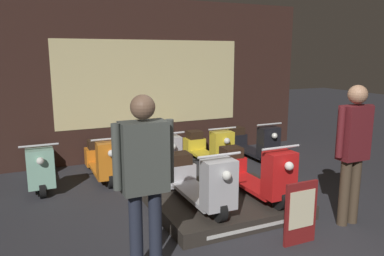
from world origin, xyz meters
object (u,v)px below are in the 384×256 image
(scooter_display_right, at_px, (254,172))
(person_right_browsing, at_px, (353,145))
(scooter_display_left, at_px, (198,181))
(person_left_browsing, at_px, (144,171))
(scooter_backrow_4, at_px, (252,143))
(scooter_backrow_0, at_px, (40,167))
(scooter_backrow_3, at_px, (208,148))
(scooter_backrow_2, at_px, (159,153))
(scooter_backrow_1, at_px, (103,160))
(price_sign_board, at_px, (301,213))

(scooter_display_right, xyz_separation_m, person_right_browsing, (0.78, -0.97, 0.53))
(scooter_display_left, height_order, person_left_browsing, person_left_browsing)
(scooter_display_left, distance_m, scooter_backrow_4, 3.11)
(scooter_backrow_0, bearing_deg, scooter_display_right, -38.25)
(scooter_backrow_4, relative_size, person_right_browsing, 0.91)
(scooter_backrow_3, height_order, scooter_backrow_4, same)
(scooter_backrow_2, height_order, person_left_browsing, person_left_browsing)
(scooter_backrow_1, height_order, person_right_browsing, person_right_browsing)
(scooter_backrow_0, relative_size, scooter_backrow_1, 1.00)
(person_left_browsing, height_order, person_right_browsing, person_left_browsing)
(scooter_display_right, height_order, scooter_backrow_0, scooter_display_right)
(scooter_backrow_1, bearing_deg, scooter_backrow_0, 180.00)
(scooter_display_left, xyz_separation_m, scooter_backrow_2, (0.20, 2.14, -0.18))
(person_right_browsing, bearing_deg, scooter_display_right, 128.79)
(scooter_backrow_3, relative_size, scooter_backrow_4, 1.00)
(scooter_backrow_2, relative_size, person_right_browsing, 0.91)
(scooter_display_right, relative_size, person_left_browsing, 0.91)
(scooter_backrow_1, xyz_separation_m, scooter_backrow_4, (3.07, 0.00, 0.00))
(person_left_browsing, bearing_deg, price_sign_board, -5.32)
(scooter_backrow_4, relative_size, price_sign_board, 2.18)
(scooter_backrow_0, xyz_separation_m, scooter_backrow_3, (3.07, 0.00, 0.00))
(scooter_backrow_1, xyz_separation_m, person_left_browsing, (-0.19, -3.12, 0.74))
(scooter_display_left, xyz_separation_m, scooter_display_right, (0.86, 0.00, 0.00))
(scooter_display_left, relative_size, person_right_browsing, 0.91)
(scooter_backrow_1, distance_m, person_left_browsing, 3.21)
(scooter_backrow_1, bearing_deg, scooter_backrow_2, 0.00)
(scooter_display_left, distance_m, person_right_browsing, 1.99)
(scooter_backrow_4, xyz_separation_m, person_left_browsing, (-3.26, -3.12, 0.74))
(scooter_backrow_2, bearing_deg, scooter_display_left, -95.20)
(scooter_backrow_3, height_order, person_right_browsing, person_right_browsing)
(price_sign_board, bearing_deg, scooter_display_left, 123.12)
(scooter_backrow_3, distance_m, person_left_browsing, 3.91)
(scooter_backrow_2, bearing_deg, price_sign_board, -80.55)
(scooter_backrow_0, relative_size, price_sign_board, 2.18)
(scooter_backrow_4, xyz_separation_m, person_right_browsing, (-0.60, -3.12, 0.71))
(scooter_backrow_3, height_order, price_sign_board, scooter_backrow_3)
(scooter_display_left, relative_size, scooter_backrow_0, 1.00)
(scooter_display_left, xyz_separation_m, person_right_browsing, (1.65, -0.97, 0.53))
(scooter_backrow_3, xyz_separation_m, price_sign_board, (-0.48, -3.28, 0.06))
(scooter_backrow_1, relative_size, scooter_backrow_2, 1.00)
(scooter_display_left, xyz_separation_m, person_left_browsing, (-1.02, -0.97, 0.56))
(price_sign_board, bearing_deg, scooter_backrow_3, 81.70)
(price_sign_board, bearing_deg, scooter_backrow_2, 99.45)
(scooter_display_right, distance_m, scooter_backrow_4, 2.56)
(scooter_backrow_1, distance_m, scooter_backrow_3, 2.05)
(scooter_display_right, height_order, scooter_backrow_3, scooter_display_right)
(scooter_display_right, height_order, person_left_browsing, person_left_browsing)
(scooter_backrow_1, relative_size, scooter_backrow_3, 1.00)
(person_left_browsing, bearing_deg, person_right_browsing, -0.00)
(scooter_backrow_2, xyz_separation_m, person_left_browsing, (-1.21, -3.12, 0.74))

